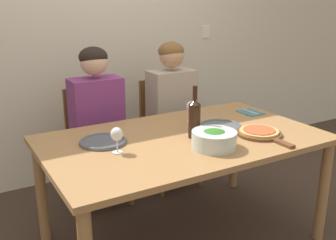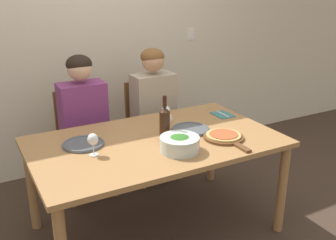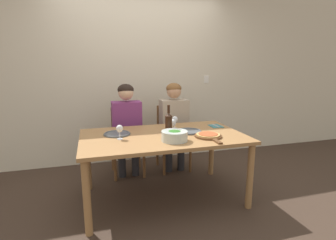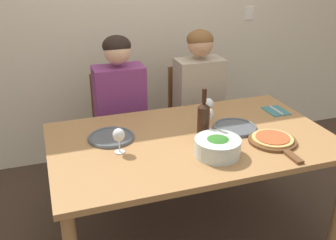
# 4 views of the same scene
# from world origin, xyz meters

# --- Properties ---
(ground_plane) EXTENTS (40.00, 40.00, 0.00)m
(ground_plane) POSITION_xyz_m (0.00, 0.00, 0.00)
(ground_plane) COLOR #3D2D23
(back_wall) EXTENTS (10.00, 0.06, 2.70)m
(back_wall) POSITION_xyz_m (0.00, 1.36, 1.35)
(back_wall) COLOR beige
(back_wall) RESTS_ON ground
(dining_table) EXTENTS (1.74, 1.03, 0.74)m
(dining_table) POSITION_xyz_m (0.00, 0.00, 0.66)
(dining_table) COLOR #9E7042
(dining_table) RESTS_ON ground
(chair_left) EXTENTS (0.42, 0.42, 0.91)m
(chair_left) POSITION_xyz_m (-0.29, 0.86, 0.50)
(chair_left) COLOR brown
(chair_left) RESTS_ON ground
(chair_right) EXTENTS (0.42, 0.42, 0.91)m
(chair_right) POSITION_xyz_m (0.37, 0.86, 0.50)
(chair_right) COLOR brown
(chair_right) RESTS_ON ground
(person_woman) EXTENTS (0.47, 0.51, 1.24)m
(person_woman) POSITION_xyz_m (-0.29, 0.75, 0.75)
(person_woman) COLOR #28282D
(person_woman) RESTS_ON ground
(person_man) EXTENTS (0.47, 0.51, 1.24)m
(person_man) POSITION_xyz_m (0.37, 0.75, 0.75)
(person_man) COLOR #28282D
(person_man) RESTS_ON ground
(wine_bottle) EXTENTS (0.07, 0.07, 0.33)m
(wine_bottle) POSITION_xyz_m (0.05, -0.04, 0.87)
(wine_bottle) COLOR black
(wine_bottle) RESTS_ON dining_table
(broccoli_bowl) EXTENTS (0.26, 0.26, 0.11)m
(broccoli_bowl) POSITION_xyz_m (0.05, -0.25, 0.79)
(broccoli_bowl) COLOR silver
(broccoli_bowl) RESTS_ON dining_table
(dinner_plate_left) EXTENTS (0.29, 0.29, 0.02)m
(dinner_plate_left) POSITION_xyz_m (-0.48, 0.15, 0.75)
(dinner_plate_left) COLOR #4C5156
(dinner_plate_left) RESTS_ON dining_table
(dinner_plate_right) EXTENTS (0.29, 0.29, 0.02)m
(dinner_plate_right) POSITION_xyz_m (0.31, 0.04, 0.75)
(dinner_plate_right) COLOR #4C5156
(dinner_plate_right) RESTS_ON dining_table
(pizza_on_board) EXTENTS (0.29, 0.43, 0.04)m
(pizza_on_board) POSITION_xyz_m (0.44, -0.22, 0.76)
(pizza_on_board) COLOR brown
(pizza_on_board) RESTS_ON dining_table
(wine_glass_left) EXTENTS (0.07, 0.07, 0.15)m
(wine_glass_left) POSITION_xyz_m (-0.47, -0.04, 0.85)
(wine_glass_left) COLOR silver
(wine_glass_left) RESTS_ON dining_table
(wine_glass_right) EXTENTS (0.07, 0.07, 0.15)m
(wine_glass_right) POSITION_xyz_m (0.21, 0.24, 0.85)
(wine_glass_right) COLOR silver
(wine_glass_right) RESTS_ON dining_table
(wine_glass_centre) EXTENTS (0.07, 0.07, 0.15)m
(wine_glass_centre) POSITION_xyz_m (0.14, 0.08, 0.85)
(wine_glass_centre) COLOR silver
(wine_glass_centre) RESTS_ON dining_table
(fork_on_napkin) EXTENTS (0.14, 0.18, 0.01)m
(fork_on_napkin) POSITION_xyz_m (0.73, 0.21, 0.74)
(fork_on_napkin) COLOR #387075
(fork_on_napkin) RESTS_ON dining_table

